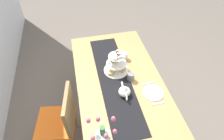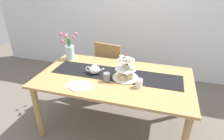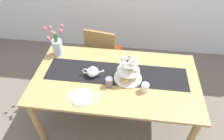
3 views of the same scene
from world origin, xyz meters
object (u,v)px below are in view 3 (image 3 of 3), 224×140
Objects in this scene: fork_left at (68,96)px; mug_white_text at (145,88)px; tiered_cake_stand at (128,71)px; knife_left at (97,98)px; dining_table at (116,83)px; chair_left at (103,52)px; teapot at (93,71)px; tulip_vase at (57,45)px; dinner_plate_left at (82,97)px; mug_grey at (109,82)px.

mug_white_text is at bearing 12.03° from fork_left.
tiered_cake_stand is 0.43m from knife_left.
fork_left is at bearing -144.35° from dining_table.
chair_left is 0.89m from tiered_cake_stand.
mug_white_text is at bearing 19.16° from knife_left.
teapot is 1.59× the size of fork_left.
mug_white_text is at bearing -24.48° from tulip_vase.
mug_grey is (0.24, 0.19, 0.05)m from dinner_plate_left.
dining_table is 5.85× the size of tiered_cake_stand.
mug_white_text is at bearing -15.46° from teapot.
fork_left is at bearing -121.01° from teapot.
tulip_vase is at bearing 159.63° from tiered_cake_stand.
tulip_vase is (-0.48, -0.40, 0.37)m from chair_left.
tiered_cake_stand is at bearing -20.37° from tulip_vase.
mug_grey is at bearing 26.01° from fork_left.
fork_left is (-0.57, -0.32, -0.11)m from tiered_cake_stand.
knife_left is (0.14, 0.00, -0.00)m from dinner_plate_left.
teapot is 0.23m from mug_grey.
chair_left is at bearing 103.58° from mug_grey.
tiered_cake_stand reaches higher than mug_grey.
dinner_plate_left is (-0.29, -0.32, 0.10)m from dining_table.
chair_left reaches higher than dinner_plate_left.
teapot is at bearing 81.97° from dinner_plate_left.
knife_left is at bearing -72.31° from teapot.
fork_left is at bearing 180.00° from dinner_plate_left.
tulip_vase is 1.15m from mug_white_text.
tulip_vase is 2.27× the size of knife_left.
fork_left is 0.77m from mug_white_text.
dinner_plate_left is 0.63m from mug_white_text.
mug_grey is 0.37m from mug_white_text.
fork_left is at bearing 180.00° from knife_left.
fork_left is (-0.44, -0.32, 0.10)m from dining_table.
tiered_cake_stand is at bearing 34.71° from mug_grey.
fork_left is 1.58× the size of mug_grey.
tulip_vase is at bearing 132.67° from knife_left.
tulip_vase reaches higher than mug_white_text.
mug_grey reaches higher than fork_left.
chair_left is 3.82× the size of teapot.
fork_left is at bearing -151.01° from tiered_cake_stand.
knife_left is at bearing -84.01° from chair_left.
dinner_plate_left is at bearing -92.01° from chair_left.
dinner_plate_left is (-0.42, -0.32, -0.10)m from tiered_cake_stand.
tiered_cake_stand reaches higher than knife_left.
chair_left is 9.58× the size of mug_white_text.
tiered_cake_stand is at bearing 28.99° from fork_left.
dinner_plate_left is 0.15m from knife_left.
teapot is at bearing -33.48° from tulip_vase.
mug_grey is at bearing 63.04° from knife_left.
tulip_vase reaches higher than knife_left.
tulip_vase is at bearing 146.52° from teapot.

